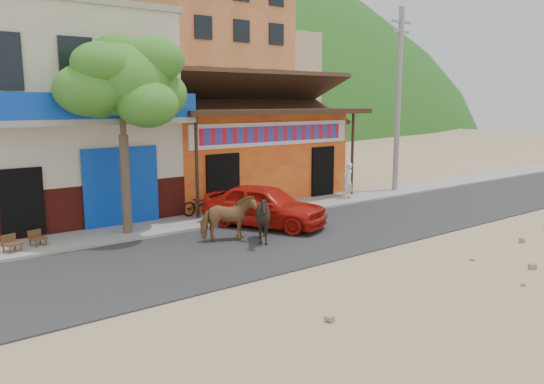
{
  "coord_description": "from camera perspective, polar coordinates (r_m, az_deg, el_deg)",
  "views": [
    {
      "loc": [
        -10.72,
        -9.51,
        4.12
      ],
      "look_at": [
        -1.14,
        3.0,
        1.4
      ],
      "focal_mm": 35.0,
      "sensor_mm": 36.0,
      "label": 1
    }
  ],
  "objects": [
    {
      "name": "tree",
      "position": [
        16.52,
        -15.7,
        5.96
      ],
      "size": [
        3.0,
        3.0,
        6.0
      ],
      "primitive_type": null,
      "color": "#2D721E",
      "rests_on": "sidewalk"
    },
    {
      "name": "cow_tan",
      "position": [
        15.58,
        -4.73,
        -2.86
      ],
      "size": [
        1.75,
        1.17,
        1.35
      ],
      "primitive_type": "imported",
      "rotation": [
        0.0,
        0.0,
        1.27
      ],
      "color": "olive",
      "rests_on": "road"
    },
    {
      "name": "scooter",
      "position": [
        18.99,
        -7.65,
        -1.21
      ],
      "size": [
        1.57,
        0.64,
        0.81
      ],
      "primitive_type": "imported",
      "rotation": [
        0.0,
        0.0,
        1.64
      ],
      "color": "black",
      "rests_on": "sidewalk"
    },
    {
      "name": "ground",
      "position": [
        14.91,
        10.62,
        -6.42
      ],
      "size": [
        120.0,
        120.0,
        0.0
      ],
      "primitive_type": "plane",
      "color": "#9E825B",
      "rests_on": "ground"
    },
    {
      "name": "cow_dark",
      "position": [
        15.32,
        -0.95,
        -2.85
      ],
      "size": [
        1.56,
        1.45,
        1.45
      ],
      "primitive_type": "imported",
      "rotation": [
        0.0,
        0.0,
        -1.33
      ],
      "color": "black",
      "rests_on": "road"
    },
    {
      "name": "apartment_rear",
      "position": [
        48.85,
        -1.43,
        10.82
      ],
      "size": [
        8.0,
        8.0,
        10.0
      ],
      "primitive_type": "cube",
      "color": "tan",
      "rests_on": "ground"
    },
    {
      "name": "pedestrian",
      "position": [
        22.16,
        8.16,
        1.24
      ],
      "size": [
        0.59,
        0.43,
        1.49
      ],
      "primitive_type": "imported",
      "rotation": [
        0.0,
        0.0,
        3.28
      ],
      "color": "white",
      "rests_on": "sidewalk"
    },
    {
      "name": "red_car",
      "position": [
        17.33,
        -0.79,
        -1.45
      ],
      "size": [
        3.32,
        4.42,
        1.4
      ],
      "primitive_type": "imported",
      "rotation": [
        0.0,
        0.0,
        0.46
      ],
      "color": "red",
      "rests_on": "road"
    },
    {
      "name": "cafe_chair_left",
      "position": [
        15.81,
        -26.23,
        -4.3
      ],
      "size": [
        0.5,
        0.5,
        0.85
      ],
      "primitive_type": null,
      "rotation": [
        0.0,
        0.0,
        0.31
      ],
      "color": "#4B3319",
      "rests_on": "sidewalk"
    },
    {
      "name": "cafe_chair_right",
      "position": [
        16.19,
        -23.93,
        -3.9
      ],
      "size": [
        0.47,
        0.47,
        0.8
      ],
      "primitive_type": null,
      "rotation": [
        0.0,
        0.0,
        0.29
      ],
      "color": "#51351B",
      "rests_on": "sidewalk"
    },
    {
      "name": "utility_pole",
      "position": [
        24.46,
        13.42,
        9.53
      ],
      "size": [
        0.24,
        0.24,
        8.0
      ],
      "primitive_type": "cylinder",
      "color": "gray",
      "rests_on": "sidewalk"
    },
    {
      "name": "sidewalk",
      "position": [
        19.29,
        -2.72,
        -2.37
      ],
      "size": [
        60.0,
        2.0,
        0.12
      ],
      "primitive_type": "cube",
      "color": "gray",
      "rests_on": "ground"
    },
    {
      "name": "dance_club",
      "position": [
        23.41,
        -4.31,
        4.08
      ],
      "size": [
        8.0,
        6.0,
        3.6
      ],
      "primitive_type": "cube",
      "color": "orange",
      "rests_on": "ground"
    },
    {
      "name": "apartment_front",
      "position": [
        38.93,
        -7.1,
        12.48
      ],
      "size": [
        9.0,
        9.0,
        12.0
      ],
      "primitive_type": "cube",
      "color": "#CC723F",
      "rests_on": "ground"
    },
    {
      "name": "road",
      "position": [
        16.61,
        4.2,
        -4.52
      ],
      "size": [
        60.0,
        5.0,
        0.04
      ],
      "primitive_type": "cube",
      "color": "#28282B",
      "rests_on": "ground"
    },
    {
      "name": "cafe_building",
      "position": [
        20.21,
        -22.63,
        7.29
      ],
      "size": [
        7.0,
        6.0,
        7.0
      ],
      "primitive_type": "cube",
      "color": "beige",
      "rests_on": "ground"
    }
  ]
}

